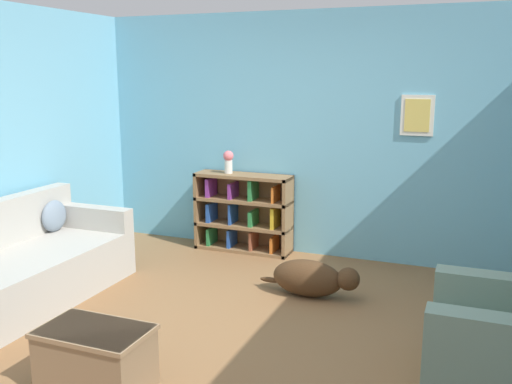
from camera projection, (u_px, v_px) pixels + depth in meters
ground_plane at (236, 338)px, 4.30m from camera, size 14.00×14.00×0.00m
wall_back at (320, 136)px, 6.08m from camera, size 5.60×0.13×2.60m
couch at (17, 269)px, 4.90m from camera, size 0.91×2.08×0.85m
bookshelf at (244, 213)px, 6.36m from camera, size 1.09×0.31×0.87m
coffee_table at (96, 357)px, 3.57m from camera, size 0.69×0.43×0.41m
dog at (312, 278)px, 5.07m from camera, size 0.94×0.30×0.33m
vase at (228, 161)px, 6.28m from camera, size 0.11×0.11×0.25m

